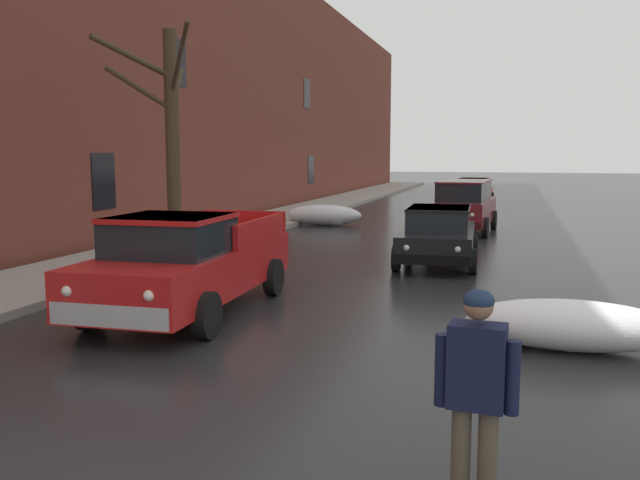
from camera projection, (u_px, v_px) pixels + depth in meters
name	position (u px, v px, depth m)	size (l,w,h in m)	color
left_sidewalk_slab	(236.00, 229.00, 23.88)	(3.00, 80.00, 0.16)	gray
brick_townhouse_facade	(182.00, 65.00, 23.69)	(0.63, 80.00, 11.75)	brown
snow_bank_near_corner_left	(232.00, 242.00, 18.33)	(1.60, 1.44, 0.73)	white
snow_bank_along_left_kerb	(565.00, 325.00, 9.45)	(2.92, 1.03, 0.71)	white
snow_bank_mid_block_left	(326.00, 215.00, 25.82)	(2.99, 1.11, 0.80)	white
bare_tree_second_along_sidewalk	(170.00, 139.00, 16.12)	(2.40, 3.14, 5.69)	#423323
pickup_truck_red_approaching_near_lane	(188.00, 263.00, 11.57)	(2.33, 5.47, 1.76)	red
sedan_black_parked_kerbside_close	(438.00, 234.00, 16.82)	(2.09, 4.40, 1.42)	black
suv_maroon_parked_kerbside_mid	(464.00, 204.00, 23.56)	(2.23, 4.65, 1.82)	maroon
sedan_white_parked_far_down_block	(469.00, 199.00, 29.62)	(1.90, 4.12, 1.42)	silver
sedan_red_queued_behind_truck	(473.00, 190.00, 36.88)	(2.19, 4.04, 1.42)	red
pedestrian_with_coffee	(476.00, 385.00, 5.01)	(0.64, 0.36, 1.76)	brown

